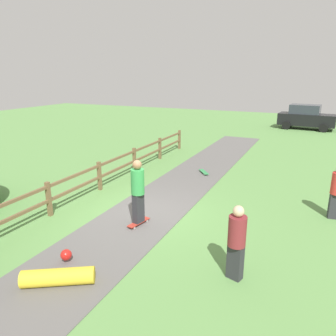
{
  "coord_description": "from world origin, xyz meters",
  "views": [
    {
      "loc": [
        4.62,
        -8.11,
        4.26
      ],
      "look_at": [
        -0.06,
        1.95,
        1.0
      ],
      "focal_mm": 34.46,
      "sensor_mm": 36.0,
      "label": 1
    }
  ],
  "objects_px": {
    "skater_fallen": "(59,275)",
    "bystander_maroon": "(237,239)",
    "skateboard_loose": "(204,172)",
    "parked_car_black": "(306,117)",
    "skater_riding": "(138,189)"
  },
  "relations": [
    {
      "from": "skater_riding",
      "to": "parked_car_black",
      "type": "height_order",
      "value": "skater_riding"
    },
    {
      "from": "skater_riding",
      "to": "skateboard_loose",
      "type": "height_order",
      "value": "skater_riding"
    },
    {
      "from": "skateboard_loose",
      "to": "bystander_maroon",
      "type": "distance_m",
      "value": 7.62
    },
    {
      "from": "parked_car_black",
      "to": "skater_riding",
      "type": "bearing_deg",
      "value": -99.85
    },
    {
      "from": "skateboard_loose",
      "to": "parked_car_black",
      "type": "relative_size",
      "value": 0.17
    },
    {
      "from": "skater_riding",
      "to": "bystander_maroon",
      "type": "xyz_separation_m",
      "value": [
        3.15,
        -1.33,
        -0.19
      ]
    },
    {
      "from": "bystander_maroon",
      "to": "parked_car_black",
      "type": "relative_size",
      "value": 0.39
    },
    {
      "from": "skater_fallen",
      "to": "parked_car_black",
      "type": "relative_size",
      "value": 0.34
    },
    {
      "from": "skateboard_loose",
      "to": "bystander_maroon",
      "type": "xyz_separation_m",
      "value": [
        3.06,
        -6.93,
        0.84
      ]
    },
    {
      "from": "bystander_maroon",
      "to": "parked_car_black",
      "type": "height_order",
      "value": "parked_car_black"
    },
    {
      "from": "skater_fallen",
      "to": "parked_car_black",
      "type": "distance_m",
      "value": 23.75
    },
    {
      "from": "skater_fallen",
      "to": "skateboard_loose",
      "type": "xyz_separation_m",
      "value": [
        0.24,
        8.67,
        -0.11
      ]
    },
    {
      "from": "bystander_maroon",
      "to": "parked_car_black",
      "type": "xyz_separation_m",
      "value": [
        0.39,
        21.7,
        0.03
      ]
    },
    {
      "from": "skater_fallen",
      "to": "bystander_maroon",
      "type": "height_order",
      "value": "bystander_maroon"
    },
    {
      "from": "bystander_maroon",
      "to": "parked_car_black",
      "type": "distance_m",
      "value": 21.71
    }
  ]
}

